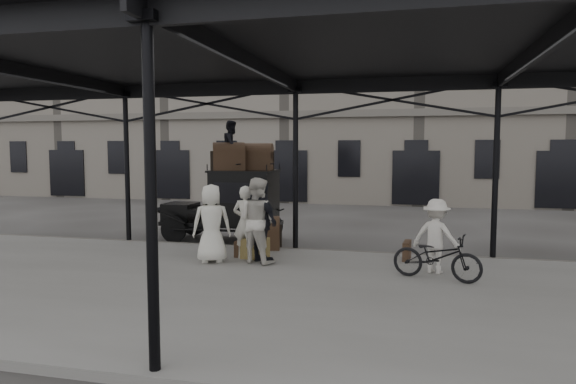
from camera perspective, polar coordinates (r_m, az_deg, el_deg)
name	(u,v)px	position (r m, az deg, el deg)	size (l,w,h in m)	color
ground	(276,271)	(12.05, -1.29, -8.74)	(120.00, 120.00, 0.00)	#383533
platform	(250,291)	(10.18, -4.24, -10.92)	(28.00, 8.00, 0.15)	slate
canopy	(253,57)	(10.20, -3.91, 14.77)	(22.50, 9.00, 4.74)	black
building_frontage	(359,73)	(29.76, 7.85, 12.96)	(64.00, 8.00, 14.00)	slate
taxi	(235,202)	(15.63, -5.95, -1.11)	(3.65, 1.55, 2.18)	black
porter_left	(246,222)	(12.53, -4.72, -3.37)	(0.65, 0.43, 1.79)	silver
porter_midleft	(257,220)	(12.07, -3.46, -3.15)	(0.98, 0.76, 2.01)	beige
porter_centre	(212,223)	(12.21, -8.49, -3.47)	(0.91, 0.59, 1.85)	silver
porter_official	(262,221)	(12.08, -2.92, -3.28)	(1.14, 0.48, 1.95)	black
porter_right	(436,236)	(11.53, 16.14, -4.73)	(1.04, 0.60, 1.61)	silver
bicycle	(437,257)	(11.02, 16.20, -6.92)	(0.63, 1.81, 0.95)	black
porter_roof	(232,145)	(15.46, -6.23, 5.17)	(0.72, 0.56, 1.47)	black
steamer_trunk_roof_near	(229,159)	(15.34, -6.59, 3.70)	(0.93, 0.57, 0.68)	#432F1F
steamer_trunk_roof_far	(258,159)	(15.53, -3.41, 3.70)	(0.91, 0.55, 0.66)	#432F1F
steamer_trunk_platform	(261,235)	(13.78, -3.03, -4.80)	(1.00, 0.61, 0.74)	#432F1F
wicker_hamper	(255,248)	(12.64, -3.68, -6.24)	(0.60, 0.45, 0.50)	olive
suitcase_upright	(407,251)	(12.78, 13.07, -6.35)	(0.15, 0.60, 0.45)	#432F1F
suitcase_flat	(246,250)	(12.71, -4.65, -6.42)	(0.60, 0.15, 0.40)	#432F1F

